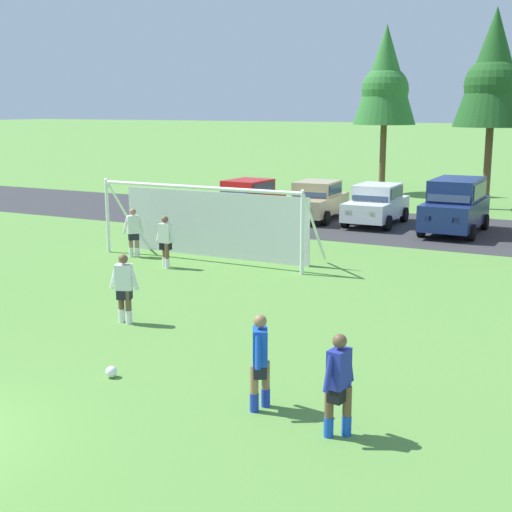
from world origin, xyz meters
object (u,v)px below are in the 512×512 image
Objects in this scene: player_winger_right at (124,289)px; parked_car_slot_center at (456,205)px; soccer_goal at (210,220)px; parked_car_slot_far_left at (247,199)px; player_striker_near at (339,386)px; player_defender_far at (260,362)px; parked_car_slot_center_left at (376,204)px; player_midfield_center at (165,242)px; parked_car_slot_left at (316,200)px; player_winger_left at (134,233)px; soccer_ball at (111,372)px.

player_winger_right is 16.43m from parked_car_slot_center.
soccer_goal reaches higher than parked_car_slot_far_left.
player_striker_near is 19.30m from parked_car_slot_center.
parked_car_slot_center_left reaches higher than player_defender_far.
player_midfield_center is at bearing 114.81° from player_winger_right.
player_defender_far is at bearing 166.55° from player_striker_near.
player_winger_left is at bearing -103.12° from parked_car_slot_left.
player_defender_far is at bearing -44.42° from player_winger_left.
parked_car_slot_far_left is at bearing 107.82° from player_winger_right.
soccer_goal is at bearing 128.81° from player_striker_near.
player_midfield_center is at bearing -122.50° from parked_car_slot_center.
player_striker_near is 12.47m from player_midfield_center.
parked_car_slot_left is at bearing 16.07° from parked_car_slot_far_left.
player_winger_right is at bearing -83.12° from parked_car_slot_left.
soccer_goal is at bearing 124.38° from player_defender_far.
player_winger_left is at bearing -157.01° from soccer_goal.
player_winger_right is (-5.01, 2.93, 0.00)m from player_defender_far.
parked_car_slot_center_left is at bearing 73.63° from player_midfield_center.
parked_car_slot_center reaches higher than player_striker_near.
player_midfield_center and player_winger_left have the same top height.
player_midfield_center is 12.48m from parked_car_slot_center.
player_midfield_center is 0.38× the size of parked_car_slot_far_left.
parked_car_slot_left is at bearing 87.52° from player_midfield_center.
player_defender_far is (3.12, -0.01, 0.71)m from soccer_ball.
player_defender_far is 1.00× the size of player_winger_right.
parked_car_slot_center_left is at bearing -0.58° from parked_car_slot_left.
soccer_goal is 4.54× the size of player_winger_left.
player_defender_far is (7.48, -8.28, 0.00)m from player_midfield_center.
player_defender_far is at bearing -30.35° from player_winger_right.
parked_car_slot_center is (-0.77, 18.80, 0.29)m from player_defender_far.
parked_car_slot_far_left is (-11.54, 18.90, 0.05)m from player_striker_near.
soccer_ball is 10.96m from soccer_goal.
soccer_ball is 0.05× the size of parked_car_slot_far_left.
soccer_ball is 3.20m from player_defender_far.
soccer_goal reaches higher than player_defender_far.
soccer_goal is at bearing -106.78° from parked_car_slot_center_left.
player_winger_left is 11.43m from parked_car_slot_center_left.
parked_car_slot_left reaches higher than player_defender_far.
parked_car_slot_center_left reaches higher than player_striker_near.
player_defender_far is at bearing -87.65° from parked_car_slot_center.
soccer_ball is at bearing -97.12° from parked_car_slot_center.
player_winger_right is (4.37, -6.26, 0.00)m from player_winger_left.
player_winger_right is (1.98, -7.27, -0.47)m from soccer_goal.
player_winger_left is 0.39× the size of parked_car_slot_center_left.
player_striker_near is 0.36× the size of parked_car_slot_center.
player_striker_near is 1.00× the size of player_winger_left.
player_midfield_center is (-4.36, 8.26, 0.71)m from soccer_ball.
player_midfield_center reaches higher than soccer_ball.
parked_car_slot_far_left is at bearing 93.95° from player_winger_left.
parked_car_slot_far_left is 5.87m from parked_car_slot_center_left.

